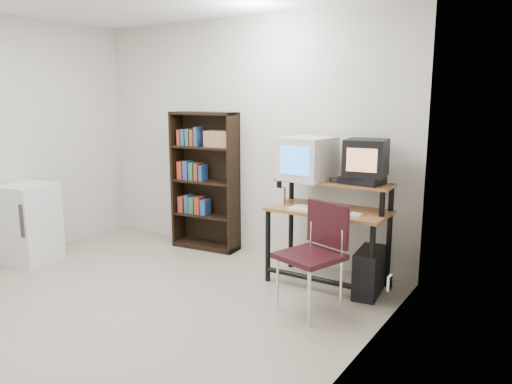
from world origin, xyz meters
The scene contains 17 objects.
floor centered at (0.00, 0.00, -0.01)m, with size 4.00×4.00×0.01m, color #A79D8A.
back_wall centered at (0.00, 2.00, 1.30)m, with size 4.00×0.01×2.60m, color beige.
right_wall centered at (2.00, 0.00, 1.30)m, with size 0.01×4.00×2.60m, color beige.
computer_desk centered at (1.25, 1.58, 0.68)m, with size 1.12×0.57×0.98m.
crt_monitor centered at (0.97, 1.66, 1.18)m, with size 0.48×0.49×0.41m.
vcr centered at (1.53, 1.68, 1.01)m, with size 0.36×0.26×0.08m, color black.
crt_tv centered at (1.54, 1.70, 1.22)m, with size 0.40×0.40×0.34m.
cd_spindle centered at (1.28, 1.63, 0.99)m, with size 0.12×0.12×0.05m, color #26262B.
keyboard centered at (1.18, 1.41, 0.74)m, with size 0.47×0.21×0.04m, color beige.
mousepad centered at (1.56, 1.47, 0.72)m, with size 0.22×0.18×0.01m, color black.
mouse centered at (1.56, 1.45, 0.74)m, with size 0.10×0.06×0.03m, color white.
desk_speaker centered at (0.76, 1.53, 0.80)m, with size 0.08×0.07×0.17m, color beige.
pc_tower centered at (1.68, 1.53, 0.21)m, with size 0.20×0.45×0.42m, color black.
school_chair centered at (1.42, 0.97, 0.56)m, with size 0.57×0.57×0.91m.
bookshelf centered at (-0.43, 1.85, 0.82)m, with size 0.82×0.34×1.59m.
mini_fridge centered at (-1.72, 0.42, 0.43)m, with size 0.58×0.58×0.85m.
wall_outlet centered at (1.99, 1.15, 0.30)m, with size 0.02×0.08×0.12m, color beige.
Camera 1 is at (3.13, -2.61, 1.79)m, focal length 35.00 mm.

